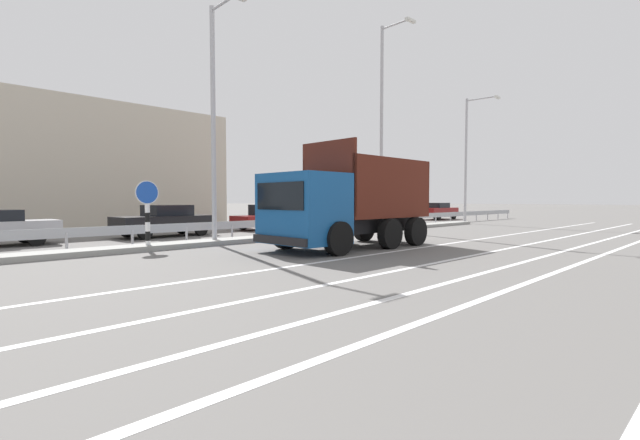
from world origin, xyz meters
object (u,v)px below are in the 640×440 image
(street_lamp_2, at_px, (383,120))
(parked_car_3, at_px, (271,217))
(dump_truck, at_px, (334,211))
(parked_car_6, at_px, (437,211))
(parked_car_5, at_px, (391,212))
(parked_car_2, at_px, (165,221))
(median_road_sign, at_px, (147,213))
(parked_car_4, at_px, (344,214))
(street_lamp_1, at_px, (215,114))
(street_lamp_3, at_px, (468,154))

(street_lamp_2, bearing_deg, parked_car_3, 122.46)
(dump_truck, height_order, parked_car_6, dump_truck)
(dump_truck, xyz_separation_m, street_lamp_2, (8.11, 4.08, 4.62))
(parked_car_6, bearing_deg, parked_car_3, -93.17)
(dump_truck, bearing_deg, parked_car_5, -59.38)
(parked_car_2, relative_size, parked_car_5, 1.00)
(median_road_sign, bearing_deg, parked_car_5, 14.16)
(parked_car_3, height_order, parked_car_4, parked_car_3)
(median_road_sign, xyz_separation_m, street_lamp_1, (2.60, -0.01, 3.64))
(street_lamp_3, bearing_deg, street_lamp_1, 179.97)
(street_lamp_1, relative_size, parked_car_5, 1.99)
(street_lamp_3, bearing_deg, street_lamp_2, -179.08)
(street_lamp_2, bearing_deg, street_lamp_3, 0.92)
(street_lamp_1, xyz_separation_m, parked_car_5, (18.52, 5.34, -4.15))
(parked_car_2, distance_m, parked_car_3, 6.54)
(median_road_sign, distance_m, street_lamp_3, 23.13)
(dump_truck, height_order, parked_car_5, dump_truck)
(parked_car_2, height_order, parked_car_6, parked_car_2)
(dump_truck, xyz_separation_m, street_lamp_1, (-2.00, 4.25, 3.58))
(street_lamp_1, xyz_separation_m, parked_car_6, (24.36, 4.81, -4.15))
(dump_truck, relative_size, street_lamp_2, 0.60)
(dump_truck, height_order, parked_car_2, dump_truck)
(median_road_sign, distance_m, street_lamp_1, 4.47)
(median_road_sign, height_order, parked_car_6, median_road_sign)
(parked_car_4, bearing_deg, street_lamp_2, -25.79)
(street_lamp_1, relative_size, parked_car_2, 1.98)
(parked_car_4, bearing_deg, street_lamp_1, -64.64)
(street_lamp_1, relative_size, parked_car_3, 1.86)
(street_lamp_1, height_order, parked_car_5, street_lamp_1)
(parked_car_2, bearing_deg, street_lamp_3, -106.74)
(parked_car_3, xyz_separation_m, parked_car_5, (11.82, 0.15, 0.03))
(parked_car_2, relative_size, parked_car_6, 1.01)
(dump_truck, bearing_deg, median_road_sign, 47.67)
(parked_car_2, bearing_deg, street_lamp_2, -119.68)
(median_road_sign, distance_m, parked_car_2, 5.48)
(dump_truck, relative_size, street_lamp_1, 0.74)
(dump_truck, xyz_separation_m, parked_car_2, (-1.82, 8.96, -0.57))
(median_road_sign, xyz_separation_m, parked_car_6, (26.97, 4.80, -0.51))
(street_lamp_1, height_order, street_lamp_2, street_lamp_2)
(parked_car_5, bearing_deg, parked_car_3, -85.20)
(street_lamp_1, relative_size, parked_car_6, 2.00)
(dump_truck, distance_m, median_road_sign, 6.28)
(dump_truck, xyz_separation_m, parked_car_5, (16.52, 9.59, -0.58))
(parked_car_4, relative_size, parked_car_6, 0.99)
(parked_car_5, bearing_deg, dump_truck, -55.79)
(median_road_sign, relative_size, parked_car_6, 0.53)
(median_road_sign, height_order, parked_car_5, median_road_sign)
(parked_car_5, height_order, parked_car_6, parked_car_5)
(parked_car_4, relative_size, parked_car_5, 0.98)
(parked_car_2, distance_m, parked_car_6, 24.19)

